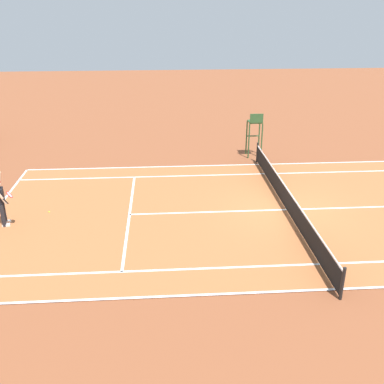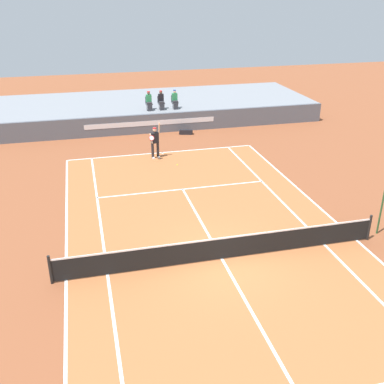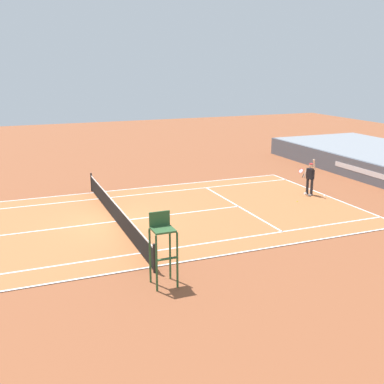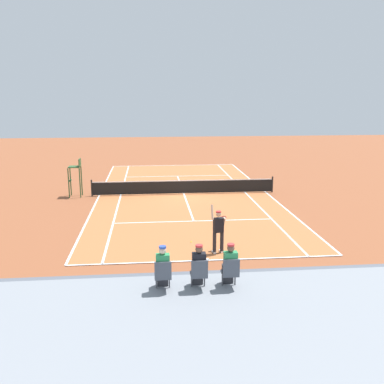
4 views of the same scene
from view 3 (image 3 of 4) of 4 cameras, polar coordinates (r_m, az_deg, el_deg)
name	(u,v)px [view 3 (image 3 of 4)]	position (r m, az deg, el deg)	size (l,w,h in m)	color
ground_plane	(116,222)	(22.03, -9.28, -3.61)	(80.00, 80.00, 0.00)	brown
court	(116,222)	(22.03, -9.28, -3.58)	(11.08, 23.88, 0.03)	#B76638
net	(115,211)	(21.87, -9.34, -2.31)	(11.98, 0.10, 1.07)	black
tennis_player	(310,178)	(26.77, 14.14, 1.70)	(0.75, 0.73, 2.08)	#232328
tennis_ball	(297,202)	(25.43, 12.68, -1.15)	(0.07, 0.07, 0.07)	#D1E533
umpire_chair	(163,240)	(15.24, -3.61, -5.83)	(0.77, 0.77, 2.44)	#2D562D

